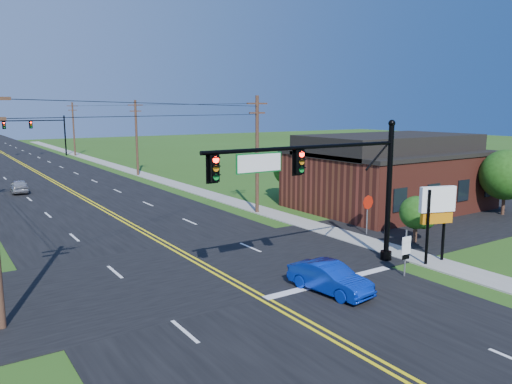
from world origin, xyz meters
TOP-DOWN VIEW (x-y plane):
  - ground at (0.00, 0.00)m, footprint 260.00×260.00m
  - road_main at (0.00, 50.00)m, footprint 16.00×220.00m
  - road_cross at (0.00, 12.00)m, footprint 70.00×10.00m
  - sidewalk at (10.50, 40.00)m, footprint 2.00×160.00m
  - signal_mast_main at (4.34, 8.00)m, footprint 11.30×0.60m
  - signal_mast_far at (4.44, 80.00)m, footprint 10.98×0.60m
  - brick_building at (20.00, 18.00)m, footprint 14.20×11.20m
  - utility_pole_right_a at (9.80, 22.00)m, footprint 1.80×0.28m
  - utility_pole_right_b at (9.80, 48.00)m, footprint 1.80×0.28m
  - utility_pole_right_c at (9.80, 78.00)m, footprint 1.80×0.28m
  - tree_right_front at (25.00, 11.00)m, footprint 3.80×3.80m
  - tree_right_back at (16.00, 26.00)m, footprint 3.00×3.00m
  - shrub_corner at (13.00, 9.50)m, footprint 2.00×2.00m
  - blue_car at (3.04, 6.04)m, footprint 1.92×4.16m
  - distant_car at (-4.15, 42.20)m, footprint 1.78×3.86m
  - route_sign at (7.50, 5.63)m, footprint 0.58×0.10m
  - stop_sign at (11.96, 12.46)m, footprint 0.92×0.12m
  - pylon_sign at (10.50, 6.24)m, footprint 1.98×0.88m

SIDE VIEW (x-z plane):
  - ground at x=0.00m, z-range 0.00..0.00m
  - road_main at x=0.00m, z-range 0.00..0.04m
  - road_cross at x=0.00m, z-range 0.00..0.04m
  - sidewalk at x=10.50m, z-range 0.00..0.08m
  - distant_car at x=-4.15m, z-range 0.00..1.28m
  - blue_car at x=3.04m, z-range 0.00..1.32m
  - route_sign at x=7.50m, z-range 0.19..2.52m
  - shrub_corner at x=13.00m, z-range 0.42..3.28m
  - stop_sign at x=11.96m, z-range 0.57..3.15m
  - brick_building at x=20.00m, z-range 0.00..4.70m
  - tree_right_back at x=16.00m, z-range 0.55..4.65m
  - pylon_sign at x=10.50m, z-range 0.94..5.04m
  - tree_right_front at x=25.00m, z-range 0.60..5.60m
  - signal_mast_far at x=4.44m, z-range 0.81..8.29m
  - utility_pole_right_a at x=9.80m, z-range 0.22..9.22m
  - utility_pole_right_b at x=9.80m, z-range 0.22..9.22m
  - utility_pole_right_c at x=9.80m, z-range 0.22..9.22m
  - signal_mast_main at x=4.34m, z-range 1.01..8.49m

